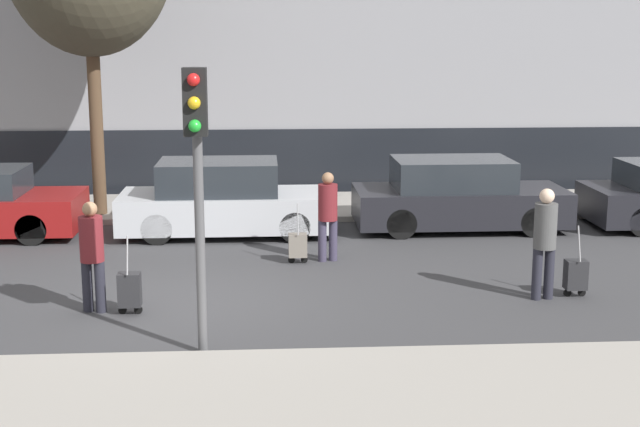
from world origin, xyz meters
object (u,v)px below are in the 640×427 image
object	(u,v)px
trolley_left	(130,290)
parked_car_2	(457,197)
pedestrian_left	(92,250)
parked_car_1	(225,201)
pedestrian_right	(545,237)
trolley_right	(576,275)
traffic_light	(197,153)
trolley_center	(298,245)
pedestrian_center	(328,211)

from	to	relation	value
trolley_left	parked_car_2	bearing A→B (deg)	41.97
pedestrian_left	trolley_left	distance (m)	0.78
parked_car_1	parked_car_2	size ratio (longest dim) A/B	0.99
trolley_left	pedestrian_right	xyz separation A→B (m)	(6.13, 0.35, 0.60)
trolley_right	traffic_light	bearing A→B (deg)	-158.17
parked_car_1	trolley_left	world-z (taller)	parked_car_1
parked_car_2	trolley_right	size ratio (longest dim) A/B	3.85
trolley_right	traffic_light	world-z (taller)	traffic_light
parked_car_1	pedestrian_right	xyz separation A→B (m)	(4.98, -4.74, 0.28)
parked_car_2	trolley_center	xyz separation A→B (m)	(-3.37, -2.58, -0.35)
trolley_center	parked_car_2	bearing A→B (deg)	37.39
trolley_left	pedestrian_center	bearing A→B (deg)	43.07
parked_car_2	traffic_light	bearing A→B (deg)	-123.87
parked_car_1	pedestrian_right	world-z (taller)	pedestrian_right
parked_car_1	trolley_left	size ratio (longest dim) A/B	3.69
parked_car_2	pedestrian_center	xyz separation A→B (m)	(-2.84, -2.45, 0.22)
pedestrian_left	parked_car_1	bearing A→B (deg)	-93.49
parked_car_1	trolley_left	bearing A→B (deg)	-102.79
pedestrian_left	trolley_left	world-z (taller)	pedestrian_left
traffic_light	pedestrian_right	bearing A→B (deg)	23.01
pedestrian_left	pedestrian_center	world-z (taller)	pedestrian_left
trolley_left	trolley_right	distance (m)	6.69
parked_car_2	trolley_right	xyz separation A→B (m)	(0.79, -4.85, -0.33)
parked_car_1	parked_car_2	bearing A→B (deg)	2.55
pedestrian_right	trolley_right	bearing A→B (deg)	179.93
pedestrian_right	trolley_right	distance (m)	0.83
parked_car_2	traffic_light	xyz separation A→B (m)	(-4.74, -7.06, 1.88)
pedestrian_left	trolley_right	size ratio (longest dim) A/B	1.46
pedestrian_left	traffic_light	distance (m)	3.02
parked_car_1	pedestrian_right	bearing A→B (deg)	-43.57
trolley_right	pedestrian_right	bearing A→B (deg)	-169.93
pedestrian_left	traffic_light	xyz separation A→B (m)	(1.68, -1.91, 1.64)
parked_car_1	pedestrian_center	xyz separation A→B (m)	(1.89, -2.24, 0.21)
parked_car_1	traffic_light	size ratio (longest dim) A/B	1.19
pedestrian_center	pedestrian_left	bearing A→B (deg)	-156.75
parked_car_2	trolley_left	xyz separation A→B (m)	(-5.89, -5.30, -0.31)
pedestrian_left	trolley_left	xyz separation A→B (m)	(0.53, -0.15, -0.56)
trolley_left	traffic_light	bearing A→B (deg)	-57.04
trolley_right	parked_car_2	bearing A→B (deg)	99.20
trolley_left	pedestrian_right	bearing A→B (deg)	3.27
parked_car_2	trolley_right	distance (m)	4.92
pedestrian_center	trolley_center	bearing A→B (deg)	-179.93
parked_car_2	pedestrian_right	xyz separation A→B (m)	(0.24, -4.95, 0.29)
parked_car_2	trolley_left	size ratio (longest dim) A/B	3.73
trolley_left	pedestrian_left	bearing A→B (deg)	164.60
parked_car_2	trolley_right	world-z (taller)	parked_car_2
parked_car_2	trolley_center	world-z (taller)	parked_car_2
parked_car_2	pedestrian_left	size ratio (longest dim) A/B	2.64
parked_car_2	pedestrian_center	distance (m)	3.75
parked_car_1	trolley_center	world-z (taller)	parked_car_1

